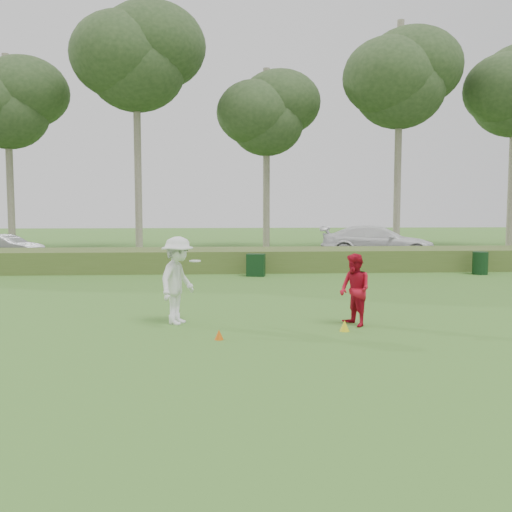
{
  "coord_description": "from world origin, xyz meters",
  "views": [
    {
      "loc": [
        -1.06,
        -12.48,
        2.75
      ],
      "look_at": [
        0.0,
        4.0,
        1.3
      ],
      "focal_mm": 40.0,
      "sensor_mm": 36.0,
      "label": 1
    }
  ],
  "objects": [
    {
      "name": "ground",
      "position": [
        0.0,
        0.0,
        0.0
      ],
      "size": [
        120.0,
        120.0,
        0.0
      ],
      "primitive_type": "plane",
      "color": "#386F25",
      "rests_on": "ground"
    },
    {
      "name": "park_road",
      "position": [
        0.0,
        17.0,
        0.03
      ],
      "size": [
        80.0,
        6.0,
        0.06
      ],
      "primitive_type": "cube",
      "color": "#2D2D2D",
      "rests_on": "ground"
    },
    {
      "name": "car_mid",
      "position": [
        -11.74,
        16.58,
        0.7
      ],
      "size": [
        4.1,
        2.45,
        1.28
      ],
      "primitive_type": "imported",
      "rotation": [
        0.0,
        0.0,
        1.27
      ],
      "color": "#B5B5B9",
      "rests_on": "park_road"
    },
    {
      "name": "trash_bin",
      "position": [
        9.45,
        9.76,
        0.46
      ],
      "size": [
        0.73,
        0.73,
        0.91
      ],
      "primitive_type": "cylinder",
      "rotation": [
        0.0,
        0.0,
        -0.24
      ],
      "color": "black",
      "rests_on": "ground"
    },
    {
      "name": "tree_2",
      "position": [
        -14.0,
        24.0,
        8.97
      ],
      "size": [
        6.5,
        6.5,
        12.0
      ],
      "color": "gray",
      "rests_on": "ground"
    },
    {
      "name": "tree_4",
      "position": [
        2.0,
        24.5,
        8.59
      ],
      "size": [
        6.24,
        6.24,
        11.5
      ],
      "color": "gray",
      "rests_on": "ground"
    },
    {
      "name": "utility_cabinet",
      "position": [
        0.36,
        9.73,
        0.44
      ],
      "size": [
        0.79,
        0.59,
        0.88
      ],
      "primitive_type": "cube",
      "rotation": [
        0.0,
        0.0,
        -0.23
      ],
      "color": "black",
      "rests_on": "ground"
    },
    {
      "name": "player_white",
      "position": [
        -2.03,
        0.77,
        1.02
      ],
      "size": [
        1.22,
        1.51,
        2.04
      ],
      "rotation": [
        0.0,
        0.0,
        1.16
      ],
      "color": "white",
      "rests_on": "ground"
    },
    {
      "name": "cone_yellow",
      "position": [
        1.68,
        -0.28,
        0.12
      ],
      "size": [
        0.22,
        0.22,
        0.24
      ],
      "primitive_type": "cone",
      "color": "yellow",
      "rests_on": "ground"
    },
    {
      "name": "cone_orange",
      "position": [
        -1.08,
        -0.9,
        0.1
      ],
      "size": [
        0.19,
        0.19,
        0.21
      ],
      "primitive_type": "cone",
      "color": "#D6580B",
      "rests_on": "ground"
    },
    {
      "name": "tree_5",
      "position": [
        10.0,
        22.5,
        10.47
      ],
      "size": [
        7.28,
        7.28,
        14.0
      ],
      "color": "gray",
      "rests_on": "ground"
    },
    {
      "name": "player_red",
      "position": [
        2.03,
        0.28,
        0.83
      ],
      "size": [
        0.88,
        0.98,
        1.67
      ],
      "primitive_type": "imported",
      "rotation": [
        0.0,
        0.0,
        -1.2
      ],
      "color": "red",
      "rests_on": "ground"
    },
    {
      "name": "reed_strip",
      "position": [
        0.0,
        12.0,
        0.45
      ],
      "size": [
        80.0,
        3.0,
        0.9
      ],
      "primitive_type": "cube",
      "color": "#465F26",
      "rests_on": "ground"
    },
    {
      "name": "tree_3",
      "position": [
        -6.0,
        23.0,
        11.6
      ],
      "size": [
        7.8,
        7.8,
        15.5
      ],
      "color": "gray",
      "rests_on": "ground"
    },
    {
      "name": "car_right",
      "position": [
        7.05,
        16.2,
        0.9
      ],
      "size": [
        6.24,
        3.83,
        1.69
      ],
      "primitive_type": "imported",
      "rotation": [
        0.0,
        0.0,
        1.3
      ],
      "color": "white",
      "rests_on": "park_road"
    }
  ]
}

